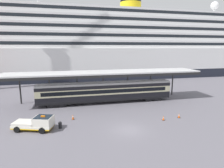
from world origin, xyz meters
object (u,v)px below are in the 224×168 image
(traffic_cone_mid, at_px, (73,117))
(traffic_cone_far, at_px, (179,116))
(train_carriage, at_px, (106,91))
(traffic_cone_near, at_px, (163,118))
(service_truck, at_px, (37,123))
(quay_bollard, at_px, (60,125))
(cruise_ship, at_px, (135,47))

(traffic_cone_mid, relative_size, traffic_cone_far, 1.07)
(train_carriage, relative_size, traffic_cone_near, 38.89)
(service_truck, distance_m, traffic_cone_far, 20.79)
(service_truck, relative_size, quay_bollard, 5.80)
(cruise_ship, height_order, traffic_cone_far, cruise_ship)
(train_carriage, bearing_deg, traffic_cone_far, -48.13)
(quay_bollard, bearing_deg, traffic_cone_near, -2.02)
(traffic_cone_mid, distance_m, traffic_cone_far, 16.35)
(traffic_cone_mid, height_order, quay_bollard, quay_bollard)
(service_truck, distance_m, quay_bollard, 2.99)
(train_carriage, height_order, service_truck, train_carriage)
(traffic_cone_near, bearing_deg, train_carriage, 121.19)
(train_carriage, height_order, traffic_cone_mid, train_carriage)
(traffic_cone_near, xyz_separation_m, traffic_cone_far, (2.84, 0.36, 0.03))
(traffic_cone_mid, bearing_deg, train_carriage, 48.58)
(cruise_ship, bearing_deg, traffic_cone_mid, -119.98)
(traffic_cone_near, bearing_deg, service_truck, 177.91)
(service_truck, relative_size, traffic_cone_far, 7.59)
(traffic_cone_far, xyz_separation_m, quay_bollard, (-17.83, 0.17, 0.16))
(traffic_cone_mid, xyz_separation_m, traffic_cone_far, (16.07, -3.00, -0.03))
(traffic_cone_far, distance_m, quay_bollard, 17.83)
(traffic_cone_mid, distance_m, quay_bollard, 3.33)
(traffic_cone_far, bearing_deg, traffic_cone_near, -172.75)
(train_carriage, relative_size, traffic_cone_far, 35.37)
(cruise_ship, xyz_separation_m, train_carriage, (-19.37, -37.55, -8.69))
(quay_bollard, bearing_deg, service_truck, 177.56)
(traffic_cone_mid, bearing_deg, quay_bollard, -121.83)
(service_truck, bearing_deg, traffic_cone_far, -0.81)
(traffic_cone_mid, relative_size, quay_bollard, 0.82)
(cruise_ship, relative_size, train_carriage, 4.88)
(train_carriage, bearing_deg, cruise_ship, 62.72)
(service_truck, distance_m, traffic_cone_mid, 5.46)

